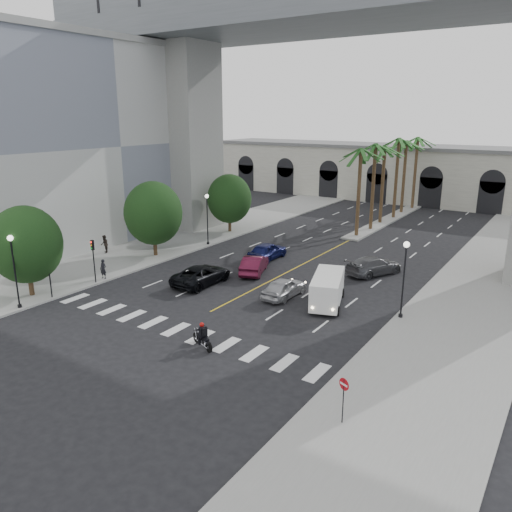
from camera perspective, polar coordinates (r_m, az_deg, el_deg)
The scene contains 31 objects.
ground at distance 33.46m, azimuth -7.41°, elevation -7.43°, with size 140.00×140.00×0.00m, color black.
sidewalk_left at distance 53.56m, azimuth -9.17°, elevation 1.60°, with size 8.00×100.00×0.15m, color gray.
sidewalk_right at distance 40.61m, azimuth 24.05°, elevation -4.34°, with size 8.00×100.00×0.15m, color gray.
median at distance 65.67m, azimuth 14.72°, elevation 3.96°, with size 2.00×24.00×0.20m, color gray.
building_left at distance 58.96m, azimuth -20.52°, elevation 12.21°, with size 16.50×32.50×20.60m.
pier_building at distance 81.14m, azimuth 18.93°, elevation 8.84°, with size 71.00×10.50×8.50m.
bridge at distance 48.40m, azimuth 13.77°, elevation 21.86°, with size 75.00×13.00×26.00m.
palm_a at distance 55.10m, azimuth 11.91°, elevation 11.39°, with size 3.20×3.20×10.30m.
palm_b at distance 58.77m, azimuth 13.50°, elevation 11.83°, with size 3.20×3.20×10.60m.
palm_c at distance 62.66m, azimuth 14.51°, elevation 11.58°, with size 3.20×3.20×10.10m.
palm_d at distance 66.29m, azimuth 16.02°, elevation 12.33°, with size 3.20×3.20×10.90m.
palm_e at distance 70.20m, azimuth 16.83°, elevation 12.07°, with size 3.20×3.20×10.40m.
palm_f at distance 73.93m, azimuth 18.01°, elevation 12.35°, with size 3.20×3.20×10.70m.
street_tree_near at distance 39.97m, azimuth -24.83°, elevation 1.19°, with size 5.20×5.20×6.89m.
street_tree_mid at distance 47.79m, azimuth -11.66°, elevation 4.81°, with size 5.44×5.44×7.21m.
street_tree_far at distance 56.81m, azimuth -3.06°, elevation 6.55°, with size 5.04×5.04×6.68m.
lamp_post_left_near at distance 37.85m, azimuth -25.93°, elevation -0.98°, with size 0.40×0.40×5.35m.
lamp_post_left_far at distance 51.30m, azimuth -5.59°, elevation 4.69°, with size 0.40×0.40×5.35m.
lamp_post_right at distance 33.82m, azimuth 16.57°, elevation -1.90°, with size 0.40×0.40×5.35m.
traffic_signal_near at distance 39.21m, azimuth -22.63°, elevation -1.12°, with size 0.25×0.18×3.65m.
traffic_signal_far at distance 41.45m, azimuth -18.11°, elevation 0.21°, with size 0.25×0.18×3.65m.
motorcycle_rider at distance 29.58m, azimuth -6.09°, elevation -9.14°, with size 2.06×0.94×1.57m.
car_a at distance 37.24m, azimuth 3.20°, elevation -3.62°, with size 1.74×4.32×1.47m, color #A5A5A9.
car_b at distance 42.68m, azimuth -0.21°, elevation -0.95°, with size 1.64×4.70×1.55m, color #4D0F24.
car_c at distance 40.20m, azimuth -6.25°, elevation -2.15°, with size 2.54×5.51×1.53m, color black.
car_d at distance 43.50m, azimuth 13.32°, elevation -1.08°, with size 2.14×5.28×1.53m, color #57585C.
car_e at distance 46.71m, azimuth 1.31°, elevation 0.60°, with size 1.92×4.78×1.63m, color #10154B.
cargo_van at distance 35.84m, azimuth 8.15°, elevation -3.71°, with size 3.52×5.55×2.22m.
pedestrian_a at distance 42.62m, azimuth -17.06°, elevation -1.44°, with size 0.59×0.39×1.62m, color black.
pedestrian_b at distance 50.44m, azimuth -16.93°, elevation 1.31°, with size 0.85×0.66×1.74m, color black.
do_not_enter_sign at distance 22.60m, azimuth 9.98°, elevation -15.01°, with size 0.54×0.24×2.32m.
Camera 1 is at (20.33, -23.04, 13.26)m, focal length 35.00 mm.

